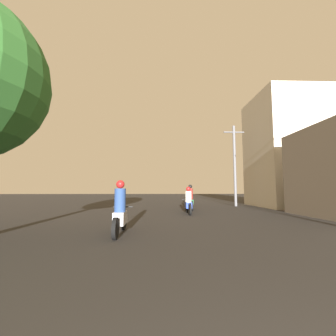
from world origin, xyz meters
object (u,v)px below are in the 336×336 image
Objects in this scene: building_right_far at (291,151)px; utility_pole_far at (235,163)px; motorcycle_silver at (120,212)px; motorcycle_green at (190,200)px; motorcycle_blue at (188,203)px; motorcycle_red at (189,198)px.

building_right_far is 1.34× the size of utility_pole_far.
motorcycle_green is at bearing 62.80° from motorcycle_silver.
motorcycle_red reaches higher than motorcycle_blue.
motorcycle_blue is at bearing -109.91° from motorcycle_green.
motorcycle_green is at bearing 79.27° from motorcycle_blue.
motorcycle_blue is 7.17m from utility_pole_far.
building_right_far is at bearing -10.30° from motorcycle_red.
motorcycle_green is 5.47m from utility_pole_far.
motorcycle_blue is 10.22m from building_right_far.
building_right_far is at bearing -7.15° from utility_pole_far.
motorcycle_silver is 11.91m from motorcycle_red.
motorcycle_silver is 0.93× the size of motorcycle_green.
building_right_far reaches higher than utility_pole_far.
utility_pole_far is (3.41, -1.03, 2.65)m from motorcycle_red.
motorcycle_silver is at bearing -138.26° from building_right_far.
building_right_far is at bearing 6.53° from motorcycle_green.
motorcycle_silver is 0.31× the size of utility_pole_far.
motorcycle_red is 8.49m from building_right_far.
motorcycle_blue is at bearing -129.82° from utility_pole_far.
utility_pole_far is (4.26, 5.10, 2.69)m from motorcycle_blue.
motorcycle_red is 4.44m from utility_pole_far.
utility_pole_far is at bearing 172.85° from building_right_far.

